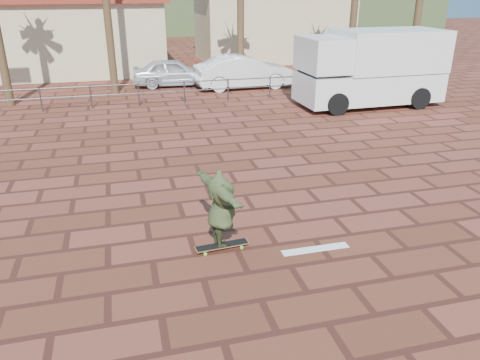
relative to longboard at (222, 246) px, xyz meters
name	(u,v)px	position (x,y,z in m)	size (l,w,h in m)	color
ground	(264,226)	(1.12, 0.74, -0.09)	(120.00, 120.00, 0.00)	brown
paint_stripe	(315,249)	(1.82, -0.46, -0.08)	(1.40, 0.22, 0.01)	white
guardrail	(184,88)	(1.12, 12.74, 0.59)	(24.06, 0.06, 1.00)	#47494F
building_west	(58,33)	(-4.88, 22.74, 2.19)	(12.60, 7.60, 4.50)	beige
building_east	(272,22)	(9.12, 24.74, 2.45)	(10.60, 6.60, 5.00)	beige
hill_front	(136,3)	(1.12, 50.74, 2.91)	(70.00, 18.00, 6.00)	#384C28
longboard	(222,246)	(0.00, 0.00, 0.00)	(1.11, 0.33, 0.11)	olive
skateboarder	(221,209)	(0.00, 0.00, 0.82)	(1.97, 0.54, 1.60)	#364123
campervan	(371,67)	(8.87, 10.35, 1.58)	(6.18, 2.80, 3.17)	silver
car_silver	(173,72)	(1.13, 16.74, 0.62)	(1.67, 4.15, 1.41)	silver
car_white	(244,72)	(4.56, 15.32, 0.74)	(1.74, 5.00, 1.65)	white
street_sign	(334,67)	(7.32, 10.74, 1.58)	(0.47, 0.18, 2.38)	gray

